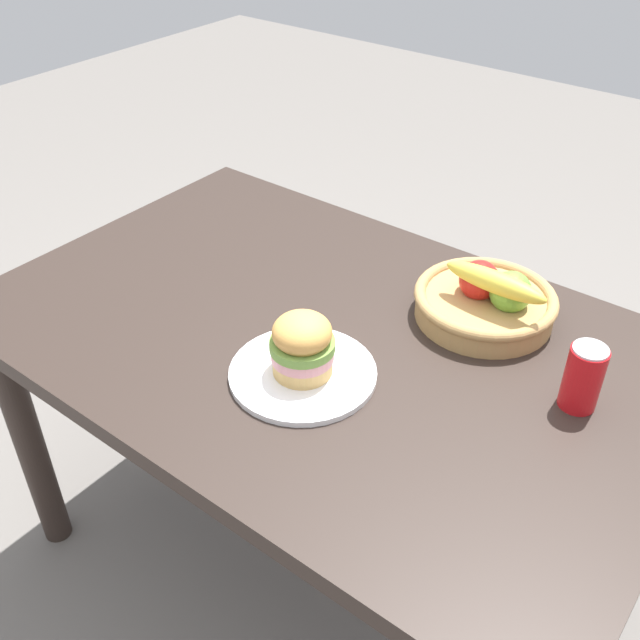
{
  "coord_description": "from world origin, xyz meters",
  "views": [
    {
      "loc": [
        0.71,
        -0.93,
        1.64
      ],
      "look_at": [
        0.02,
        -0.04,
        0.81
      ],
      "focal_mm": 41.05,
      "sensor_mm": 36.0,
      "label": 1
    }
  ],
  "objects": [
    {
      "name": "sandwich",
      "position": [
        0.05,
        -0.13,
        0.82
      ],
      "size": [
        0.12,
        0.12,
        0.12
      ],
      "color": "#DBAD60",
      "rests_on": "plate"
    },
    {
      "name": "dining_table",
      "position": [
        0.0,
        0.0,
        0.65
      ],
      "size": [
        1.4,
        0.9,
        0.75
      ],
      "color": "#2D231E",
      "rests_on": "ground_plane"
    },
    {
      "name": "ground_plane",
      "position": [
        0.0,
        0.0,
        0.0
      ],
      "size": [
        8.0,
        8.0,
        0.0
      ],
      "primitive_type": "plane",
      "color": "slate"
    },
    {
      "name": "plate",
      "position": [
        0.05,
        -0.13,
        0.76
      ],
      "size": [
        0.28,
        0.28,
        0.01
      ],
      "primitive_type": "cylinder",
      "color": "white",
      "rests_on": "dining_table"
    },
    {
      "name": "soda_can",
      "position": [
        0.48,
        0.1,
        0.81
      ],
      "size": [
        0.07,
        0.07,
        0.13
      ],
      "color": "red",
      "rests_on": "dining_table"
    },
    {
      "name": "fruit_basket",
      "position": [
        0.23,
        0.24,
        0.79
      ],
      "size": [
        0.29,
        0.29,
        0.13
      ],
      "color": "tan",
      "rests_on": "dining_table"
    }
  ]
}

